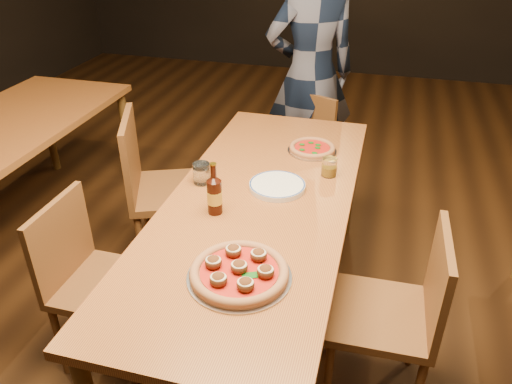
% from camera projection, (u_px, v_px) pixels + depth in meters
% --- Properties ---
extents(ground, '(9.00, 9.00, 0.00)m').
position_uv_depth(ground, '(258.00, 322.00, 2.60)').
color(ground, black).
extents(table_main, '(0.80, 2.00, 0.75)m').
position_uv_depth(table_main, '(259.00, 213.00, 2.26)').
color(table_main, brown).
rests_on(table_main, ground).
extents(chair_main_nw, '(0.40, 0.40, 0.86)m').
position_uv_depth(chair_main_nw, '(106.00, 284.00, 2.22)').
color(chair_main_nw, brown).
rests_on(chair_main_nw, ground).
extents(chair_main_sw, '(0.59, 0.59, 0.98)m').
position_uv_depth(chair_main_sw, '(174.00, 190.00, 2.82)').
color(chair_main_sw, brown).
rests_on(chair_main_sw, ground).
extents(chair_main_e, '(0.42, 0.42, 0.88)m').
position_uv_depth(chair_main_e, '(380.00, 313.00, 2.04)').
color(chair_main_e, brown).
rests_on(chair_main_e, ground).
extents(chair_end, '(0.50, 0.50, 0.82)m').
position_uv_depth(chair_end, '(295.00, 153.00, 3.40)').
color(chair_end, brown).
rests_on(chair_end, ground).
extents(pizza_meatball, '(0.37, 0.37, 0.07)m').
position_uv_depth(pizza_meatball, '(239.00, 272.00, 1.75)').
color(pizza_meatball, '#B7B7BF').
rests_on(pizza_meatball, table_main).
extents(pizza_margherita, '(0.26, 0.26, 0.03)m').
position_uv_depth(pizza_margherita, '(312.00, 148.00, 2.64)').
color(pizza_margherita, '#B7B7BF').
rests_on(pizza_margherita, table_main).
extents(plate_stack, '(0.26, 0.26, 0.02)m').
position_uv_depth(plate_stack, '(277.00, 186.00, 2.30)').
color(plate_stack, white).
rests_on(plate_stack, table_main).
extents(beer_bottle, '(0.06, 0.06, 0.23)m').
position_uv_depth(beer_bottle, '(215.00, 196.00, 2.09)').
color(beer_bottle, black).
rests_on(beer_bottle, table_main).
extents(water_glass, '(0.08, 0.08, 0.10)m').
position_uv_depth(water_glass, '(202.00, 173.00, 2.33)').
color(water_glass, white).
rests_on(water_glass, table_main).
extents(amber_glass, '(0.07, 0.07, 0.09)m').
position_uv_depth(amber_glass, '(329.00, 167.00, 2.40)').
color(amber_glass, '#AC7B13').
rests_on(amber_glass, table_main).
extents(diner, '(0.75, 0.64, 1.73)m').
position_uv_depth(diner, '(310.00, 75.00, 3.41)').
color(diner, black).
rests_on(diner, ground).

